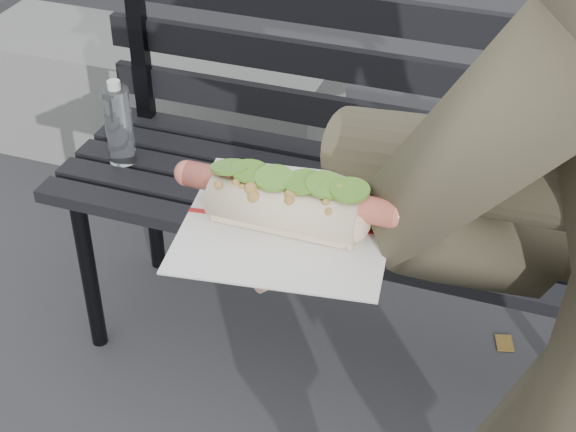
{
  "coord_description": "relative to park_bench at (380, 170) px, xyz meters",
  "views": [
    {
      "loc": [
        0.27,
        -0.63,
        1.6
      ],
      "look_at": [
        0.05,
        -0.01,
        1.13
      ],
      "focal_mm": 55.0,
      "sensor_mm": 36.0,
      "label": 1
    }
  ],
  "objects": [
    {
      "name": "held_hotdog",
      "position": [
        0.33,
        -0.97,
        0.64
      ],
      "size": [
        0.62,
        0.3,
        0.2
      ],
      "color": "#4D4733"
    },
    {
      "name": "park_bench",
      "position": [
        0.0,
        0.0,
        0.0
      ],
      "size": [
        1.5,
        0.44,
        0.88
      ],
      "color": "black",
      "rests_on": "ground"
    },
    {
      "name": "concrete_block",
      "position": [
        -0.93,
        0.67,
        -0.32
      ],
      "size": [
        1.2,
        0.4,
        0.4
      ],
      "primitive_type": "cube",
      "color": "slate",
      "rests_on": "ground"
    }
  ]
}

